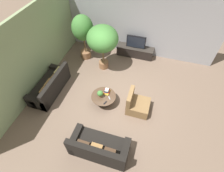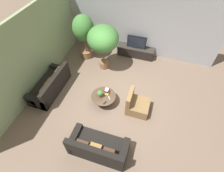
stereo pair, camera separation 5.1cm
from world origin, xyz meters
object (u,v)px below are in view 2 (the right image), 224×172
(coffee_table, at_px, (104,98))
(potted_plant_tabletop, at_px, (100,94))
(couch_near_entry, at_px, (98,147))
(potted_palm_corner, at_px, (103,40))
(media_console, at_px, (136,51))
(television, at_px, (137,42))
(armchair_wicker, at_px, (137,105))
(potted_palm_tall, at_px, (83,30))
(couch_by_wall, at_px, (51,85))

(coffee_table, xyz_separation_m, potted_plant_tabletop, (-0.11, -0.05, 0.27))
(couch_near_entry, distance_m, potted_palm_corner, 4.16)
(media_console, relative_size, couch_near_entry, 0.99)
(television, relative_size, armchair_wicker, 1.05)
(television, height_order, potted_palm_corner, potted_palm_corner)
(armchair_wicker, bearing_deg, potted_plant_tabletop, 94.41)
(couch_near_entry, height_order, potted_plant_tabletop, couch_near_entry)
(coffee_table, xyz_separation_m, armchair_wicker, (1.27, 0.06, 0.01))
(television, xyz_separation_m, couch_near_entry, (-0.03, -5.07, -0.50))
(television, height_order, potted_plant_tabletop, television)
(armchair_wicker, xyz_separation_m, potted_palm_tall, (-3.01, 2.33, 1.19))
(television, height_order, potted_palm_tall, potted_palm_tall)
(media_console, xyz_separation_m, potted_palm_corner, (-1.19, -1.26, 1.22))
(coffee_table, distance_m, armchair_wicker, 1.27)
(coffee_table, height_order, potted_palm_tall, potted_palm_tall)
(coffee_table, relative_size, couch_near_entry, 0.52)
(media_console, bearing_deg, potted_palm_corner, -133.38)
(coffee_table, height_order, potted_palm_corner, potted_palm_corner)
(couch_by_wall, distance_m, armchair_wicker, 3.51)
(couch_by_wall, xyz_separation_m, armchair_wicker, (3.50, 0.13, -0.02))
(media_console, bearing_deg, television, -90.00)
(potted_palm_corner, xyz_separation_m, potted_plant_tabletop, (0.56, -1.99, -0.94))
(couch_by_wall, distance_m, potted_palm_tall, 2.77)
(coffee_table, height_order, potted_plant_tabletop, potted_plant_tabletop)
(television, distance_m, potted_palm_corner, 1.87)
(potted_plant_tabletop, bearing_deg, armchair_wicker, 4.41)
(media_console, relative_size, potted_palm_tall, 0.83)
(potted_plant_tabletop, bearing_deg, television, 78.99)
(television, bearing_deg, armchair_wicker, -76.61)
(media_console, xyz_separation_m, potted_plant_tabletop, (-0.63, -3.25, 0.28))
(media_console, distance_m, potted_plant_tabletop, 3.33)
(potted_palm_tall, bearing_deg, television, 19.76)
(armchair_wicker, height_order, potted_palm_corner, potted_palm_corner)
(armchair_wicker, relative_size, potted_palm_tall, 0.40)
(armchair_wicker, height_order, potted_palm_tall, potted_palm_tall)
(television, relative_size, couch_by_wall, 0.46)
(couch_near_entry, bearing_deg, armchair_wicker, -111.91)
(television, distance_m, armchair_wicker, 3.27)
(coffee_table, bearing_deg, media_console, 80.77)
(couch_near_entry, xyz_separation_m, potted_palm_tall, (-2.24, 4.26, 1.18))
(media_console, xyz_separation_m, television, (0.00, -0.00, 0.53))
(coffee_table, xyz_separation_m, couch_by_wall, (-2.23, -0.08, 0.03))
(couch_by_wall, bearing_deg, couch_near_entry, 56.66)
(television, relative_size, potted_palm_corner, 0.44)
(media_console, height_order, coffee_table, media_console)
(television, height_order, armchair_wicker, television)
(couch_by_wall, distance_m, potted_plant_tabletop, 2.14)
(couch_near_entry, bearing_deg, media_console, -90.30)
(media_console, distance_m, potted_palm_tall, 2.69)
(couch_by_wall, xyz_separation_m, couch_near_entry, (2.73, -1.79, -0.00))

